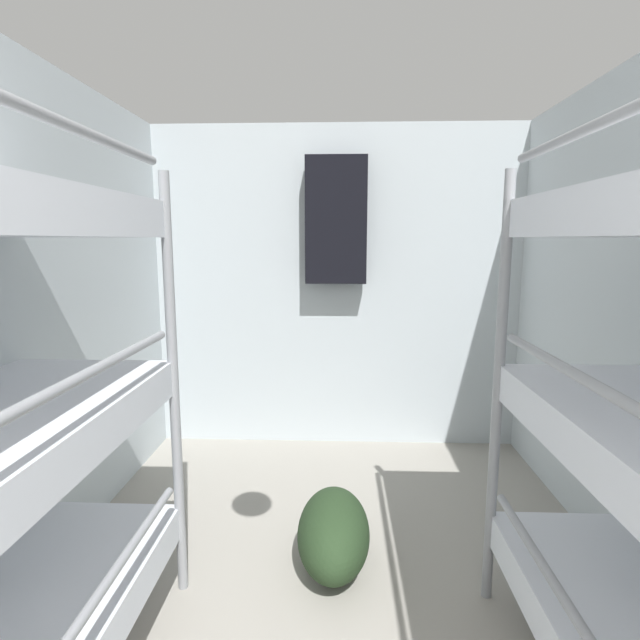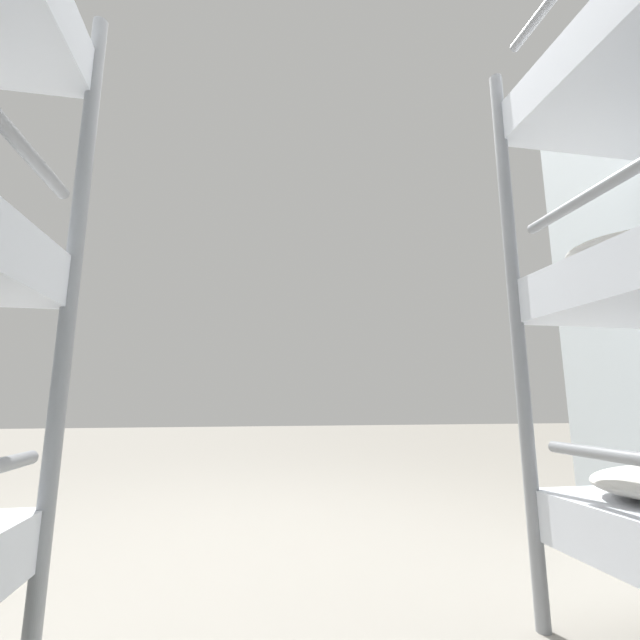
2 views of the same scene
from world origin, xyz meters
name	(u,v)px [view 2 (image 2 of 2)]	position (x,y,z in m)	size (l,w,h in m)	color
ground_plane	(289,572)	(0.00, 0.00, 0.00)	(20.00, 20.00, 0.00)	gray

